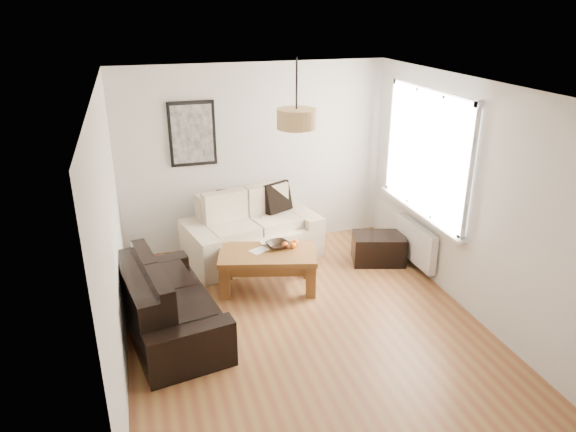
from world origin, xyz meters
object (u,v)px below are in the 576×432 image
object	(u,v)px
sofa_leather	(169,300)
ottoman	(379,248)
loveseat_cream	(252,227)
coffee_table	(268,270)

from	to	relation	value
sofa_leather	ottoman	size ratio (longest dim) A/B	2.54
loveseat_cream	sofa_leather	distance (m)	1.98
loveseat_cream	sofa_leather	bearing A→B (deg)	-142.29
sofa_leather	coffee_table	world-z (taller)	sofa_leather
loveseat_cream	ottoman	size ratio (longest dim) A/B	2.57
loveseat_cream	ottoman	world-z (taller)	loveseat_cream
sofa_leather	coffee_table	distance (m)	1.40
sofa_leather	coffee_table	xyz separation A→B (m)	(1.25, 0.62, -0.14)
coffee_table	ottoman	xyz separation A→B (m)	(1.63, 0.25, -0.04)
coffee_table	loveseat_cream	bearing A→B (deg)	89.42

